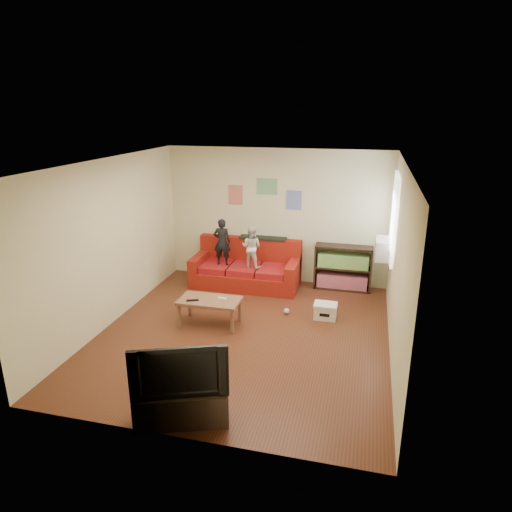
% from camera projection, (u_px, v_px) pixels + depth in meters
% --- Properties ---
extents(room_shell, '(4.52, 5.02, 2.72)m').
position_uv_depth(room_shell, '(243.00, 253.00, 6.88)').
color(room_shell, '#5B2C1A').
rests_on(room_shell, ground).
extents(sofa, '(2.12, 0.98, 0.93)m').
position_uv_depth(sofa, '(247.00, 270.00, 9.23)').
color(sofa, maroon).
rests_on(sofa, ground).
extents(child_a, '(0.37, 0.26, 0.94)m').
position_uv_depth(child_a, '(222.00, 242.00, 8.99)').
color(child_a, black).
rests_on(child_a, sofa).
extents(child_b, '(0.44, 0.37, 0.82)m').
position_uv_depth(child_b, '(251.00, 247.00, 8.87)').
color(child_b, silver).
rests_on(child_b, sofa).
extents(coffee_table, '(1.00, 0.55, 0.45)m').
position_uv_depth(coffee_table, '(210.00, 303.00, 7.48)').
color(coffee_table, brown).
rests_on(coffee_table, ground).
extents(remote, '(0.20, 0.12, 0.02)m').
position_uv_depth(remote, '(193.00, 300.00, 7.41)').
color(remote, black).
rests_on(remote, coffee_table).
extents(game_controller, '(0.14, 0.05, 0.03)m').
position_uv_depth(game_controller, '(222.00, 299.00, 7.46)').
color(game_controller, white).
rests_on(game_controller, coffee_table).
extents(bookshelf, '(1.11, 0.33, 0.89)m').
position_uv_depth(bookshelf, '(343.00, 270.00, 8.98)').
color(bookshelf, black).
rests_on(bookshelf, ground).
extents(window, '(0.04, 1.08, 1.48)m').
position_uv_depth(window, '(394.00, 218.00, 7.80)').
color(window, white).
rests_on(window, room_shell).
extents(ac_unit, '(0.28, 0.55, 0.35)m').
position_uv_depth(ac_unit, '(384.00, 249.00, 8.00)').
color(ac_unit, '#B7B2A3').
rests_on(ac_unit, window).
extents(artwork_left, '(0.30, 0.01, 0.40)m').
position_uv_depth(artwork_left, '(235.00, 195.00, 9.24)').
color(artwork_left, '#D87266').
rests_on(artwork_left, room_shell).
extents(artwork_center, '(0.42, 0.01, 0.32)m').
position_uv_depth(artwork_center, '(267.00, 186.00, 9.03)').
color(artwork_center, '#72B27F').
rests_on(artwork_center, room_shell).
extents(artwork_right, '(0.30, 0.01, 0.38)m').
position_uv_depth(artwork_right, '(294.00, 200.00, 8.98)').
color(artwork_right, '#727FCC').
rests_on(artwork_right, room_shell).
extents(file_box, '(0.39, 0.30, 0.27)m').
position_uv_depth(file_box, '(325.00, 311.00, 7.78)').
color(file_box, white).
rests_on(file_box, ground).
extents(tv_stand, '(1.12, 0.69, 0.40)m').
position_uv_depth(tv_stand, '(182.00, 407.00, 5.19)').
color(tv_stand, '#3D2B24').
rests_on(tv_stand, ground).
extents(television, '(1.06, 0.53, 0.62)m').
position_uv_depth(television, '(179.00, 368.00, 5.03)').
color(television, black).
rests_on(television, tv_stand).
extents(tissue, '(0.11, 0.11, 0.10)m').
position_uv_depth(tissue, '(287.00, 311.00, 7.97)').
color(tissue, beige).
rests_on(tissue, ground).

